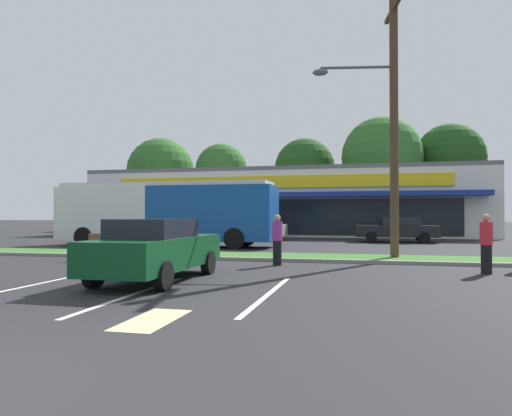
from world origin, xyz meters
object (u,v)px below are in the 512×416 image
(pedestrian_near_bench, at_px, (486,244))
(car_1, at_px, (254,228))
(bus_stop_bench, at_px, (111,246))
(car_2, at_px, (180,229))
(utility_pole, at_px, (390,116))
(city_bus, at_px, (166,212))
(car_0, at_px, (397,229))
(car_3, at_px, (156,249))
(pedestrian_mid, at_px, (277,240))

(pedestrian_near_bench, bearing_deg, car_1, -172.53)
(bus_stop_bench, xyz_separation_m, car_2, (-2.91, 13.28, 0.22))
(utility_pole, height_order, bus_stop_bench, utility_pole)
(car_1, xyz_separation_m, pedestrian_near_bench, (10.11, -14.81, 0.05))
(utility_pole, height_order, city_bus, utility_pole)
(car_0, xyz_separation_m, pedestrian_near_bench, (1.38, -14.83, 0.07))
(bus_stop_bench, xyz_separation_m, car_0, (10.63, 13.74, 0.25))
(city_bus, xyz_separation_m, bus_stop_bench, (1.16, -7.27, -1.26))
(bus_stop_bench, bearing_deg, car_0, -127.71)
(car_1, relative_size, car_3, 0.89)
(car_1, distance_m, pedestrian_mid, 14.64)
(city_bus, height_order, car_3, city_bus)
(car_1, distance_m, car_3, 18.18)
(city_bus, distance_m, car_3, 12.67)
(pedestrian_mid, bearing_deg, car_3, 149.43)
(car_3, bearing_deg, pedestrian_near_bench, -68.29)
(utility_pole, xyz_separation_m, bus_stop_bench, (-9.65, -2.24, -4.62))
(car_0, bearing_deg, car_3, 69.35)
(car_0, distance_m, pedestrian_near_bench, 14.90)
(city_bus, relative_size, pedestrian_mid, 7.03)
(car_2, bearing_deg, car_3, 110.87)
(bus_stop_bench, height_order, pedestrian_mid, pedestrian_mid)
(utility_pole, bearing_deg, city_bus, 155.07)
(bus_stop_bench, relative_size, car_2, 0.36)
(car_0, height_order, car_3, car_3)
(utility_pole, distance_m, city_bus, 12.39)
(pedestrian_near_bench, xyz_separation_m, pedestrian_mid, (-5.95, 0.78, -0.01))
(car_1, relative_size, pedestrian_mid, 2.55)
(car_0, height_order, pedestrian_mid, pedestrian_mid)
(city_bus, bearing_deg, car_3, 112.51)
(utility_pole, height_order, car_3, utility_pole)
(bus_stop_bench, height_order, car_0, car_0)
(bus_stop_bench, xyz_separation_m, pedestrian_mid, (6.06, -0.30, 0.31))
(car_3, relative_size, pedestrian_near_bench, 2.84)
(car_2, bearing_deg, city_bus, 106.24)
(utility_pole, bearing_deg, bus_stop_bench, -166.93)
(city_bus, height_order, car_0, city_bus)
(bus_stop_bench, relative_size, car_3, 0.34)
(bus_stop_bench, bearing_deg, car_2, -77.63)
(utility_pole, xyz_separation_m, pedestrian_mid, (-3.59, -2.54, -4.32))
(utility_pole, distance_m, pedestrian_near_bench, 5.93)
(car_0, relative_size, pedestrian_near_bench, 2.86)
(car_2, height_order, pedestrian_mid, pedestrian_mid)
(car_2, bearing_deg, bus_stop_bench, 102.37)
(utility_pole, bearing_deg, car_3, -131.56)
(bus_stop_bench, relative_size, pedestrian_mid, 0.99)
(city_bus, relative_size, car_3, 2.45)
(utility_pole, height_order, pedestrian_mid, utility_pole)
(car_0, distance_m, car_3, 19.34)
(city_bus, height_order, pedestrian_near_bench, city_bus)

